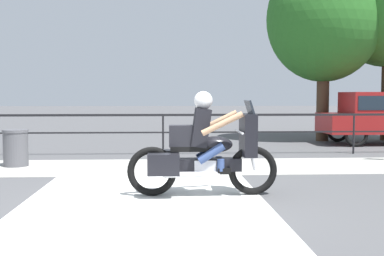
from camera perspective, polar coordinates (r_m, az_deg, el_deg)
ground_plane at (r=7.25m, az=-3.63°, el=-8.65°), size 120.00×120.00×0.00m
sidewalk_band at (r=10.59m, az=-3.49°, el=-4.60°), size 44.00×2.40×0.01m
crosswalk_band at (r=7.06m, az=-5.66°, el=-8.98°), size 3.58×6.00×0.01m
fence_railing at (r=12.58m, az=-3.45°, el=0.65°), size 36.00×0.05×1.08m
motorcycle at (r=7.53m, az=1.37°, el=-2.62°), size 2.36×0.76×1.64m
parked_car at (r=16.51m, az=21.65°, el=1.50°), size 4.06×1.70×1.66m
trash_bin at (r=11.28m, az=-20.17°, el=-2.24°), size 0.56×0.56×0.82m
tree_behind_sign at (r=17.25m, az=15.40°, el=12.33°), size 3.88×3.88×6.28m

